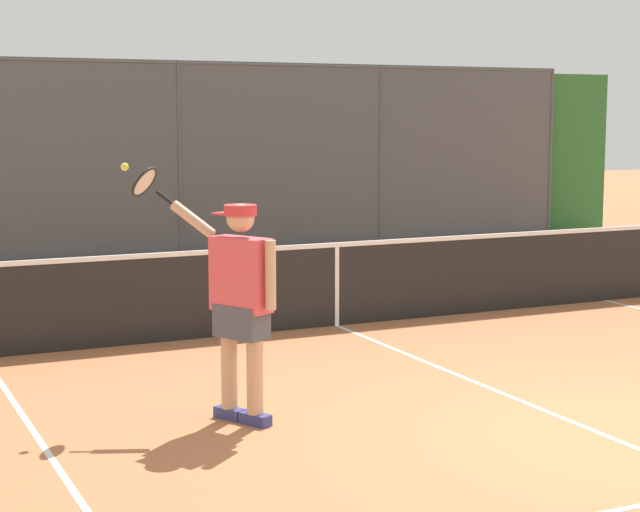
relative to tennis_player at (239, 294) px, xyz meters
name	(u,v)px	position (x,y,z in m)	size (l,w,h in m)	color
ground_plane	(614,439)	(-2.36, 1.62, -1.02)	(60.00, 60.00, 0.00)	#B76B42
fence_backdrop	(168,164)	(-2.36, -9.54, 0.56)	(17.75, 1.37, 3.26)	#474C51
tennis_net	(336,283)	(-2.36, -3.11, -0.53)	(10.07, 0.09, 1.07)	#2D2D2D
tennis_player	(239,294)	(0.00, 0.00, 0.00)	(0.93, 1.18, 2.02)	navy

